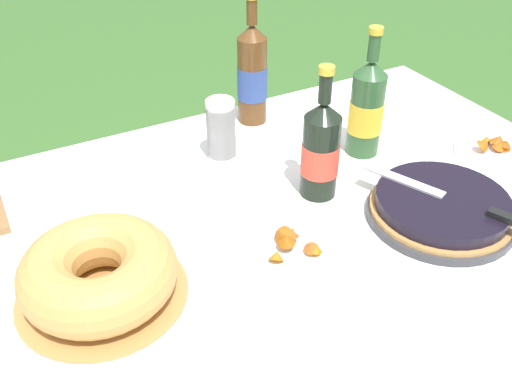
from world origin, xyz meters
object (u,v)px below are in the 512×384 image
bundt_cake (99,273)px  cider_bottle_green (366,108)px  berry_tart (441,208)px  snack_plate_left (496,150)px  serving_knife (457,200)px  snack_plate_right (287,249)px  cider_bottle_amber (252,75)px  cup_stack (221,130)px  juice_bottle_red (321,150)px

bundt_cake → cider_bottle_green: bearing=14.4°
berry_tart → snack_plate_left: size_ratio=1.53×
serving_knife → snack_plate_right: 0.38m
snack_plate_left → cider_bottle_green: bearing=149.6°
cider_bottle_green → cider_bottle_amber: size_ratio=0.92×
snack_plate_right → cider_bottle_amber: bearing=68.9°
berry_tart → cider_bottle_amber: bearing=103.8°
cider_bottle_amber → cup_stack: bearing=-138.4°
berry_tart → juice_bottle_red: bearing=130.9°
bundt_cake → snack_plate_right: bearing=-9.7°
berry_tart → cider_bottle_amber: (-0.15, 0.60, 0.11)m
berry_tart → juice_bottle_red: juice_bottle_red is taller
snack_plate_left → snack_plate_right: bearing=-173.5°
serving_knife → cup_stack: cup_stack is taller
snack_plate_right → snack_plate_left: bearing=6.5°
cup_stack → snack_plate_right: (-0.04, -0.39, -0.07)m
cup_stack → snack_plate_left: cup_stack is taller
bundt_cake → cider_bottle_amber: bearing=40.0°
berry_tart → snack_plate_left: 0.35m
bundt_cake → cup_stack: cup_stack is taller
snack_plate_left → serving_knife: bearing=-152.1°
juice_bottle_red → snack_plate_left: (0.50, -0.07, -0.10)m
cider_bottle_green → snack_plate_left: bearing=-30.4°
cup_stack → snack_plate_left: bearing=-26.5°
juice_bottle_red → snack_plate_right: size_ratio=1.55×
berry_tart → snack_plate_left: (0.32, 0.14, -0.02)m
serving_knife → cider_bottle_amber: bearing=-8.8°
berry_tart → cup_stack: size_ratio=1.95×
serving_knife → bundt_cake: bundt_cake is taller
cup_stack → juice_bottle_red: 0.28m
bundt_cake → snack_plate_left: size_ratio=1.52×
snack_plate_right → serving_knife: bearing=-13.3°
cider_bottle_green → cider_bottle_amber: 0.33m
serving_knife → cup_stack: size_ratio=2.18×
bundt_cake → juice_bottle_red: bearing=9.3°
berry_tart → snack_plate_right: (-0.35, 0.06, -0.02)m
serving_knife → bundt_cake: 0.74m
juice_bottle_red → snack_plate_right: bearing=-139.3°
cider_bottle_green → snack_plate_right: cider_bottle_green is taller
bundt_cake → snack_plate_left: bundt_cake is taller
snack_plate_left → cider_bottle_amber: bearing=135.3°
serving_knife → snack_plate_left: bearing=-85.1°
serving_knife → juice_bottle_red: (-0.19, 0.24, 0.05)m
berry_tart → bundt_cake: (-0.71, 0.12, 0.03)m
cup_stack → juice_bottle_red: size_ratio=0.52×
cup_stack → cider_bottle_amber: cider_bottle_amber is taller
juice_bottle_red → bundt_cake: bearing=-170.7°
cup_stack → cider_bottle_amber: 0.23m
bundt_cake → berry_tart: bearing=-9.6°
bundt_cake → cider_bottle_green: 0.76m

